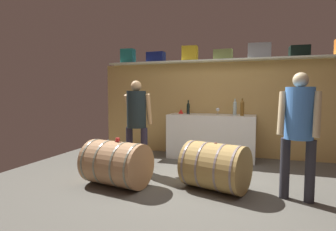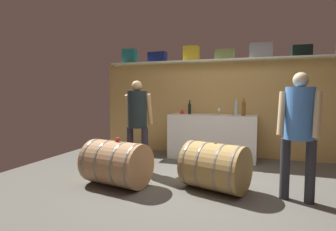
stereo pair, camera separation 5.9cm
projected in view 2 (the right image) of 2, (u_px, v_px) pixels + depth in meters
ground_plane at (209, 178)px, 4.35m from camera, size 6.71×7.68×0.02m
back_wall_panel at (225, 109)px, 5.85m from camera, size 5.51×0.10×1.98m
high_shelf_board at (224, 60)px, 5.63m from camera, size 5.07×0.40×0.03m
toolcase_teal at (130, 56)px, 6.32m from camera, size 0.31×0.23×0.32m
toolcase_navy at (157, 57)px, 6.10m from camera, size 0.41×0.22×0.22m
toolcase_yellow at (191, 54)px, 5.84m from camera, size 0.33×0.22×0.31m
toolcase_olive at (224, 55)px, 5.62m from camera, size 0.39×0.21×0.21m
toolcase_grey at (261, 51)px, 5.38m from camera, size 0.44×0.31×0.28m
toolcase_black at (301, 51)px, 5.15m from camera, size 0.36×0.31×0.20m
work_cabinet at (212, 137)px, 5.60m from camera, size 1.73×0.64×0.90m
wine_bottle_dark at (190, 108)px, 5.76m from camera, size 0.06×0.06×0.29m
wine_bottle_amber at (244, 108)px, 5.28m from camera, size 0.08×0.08×0.33m
wine_bottle_clear at (236, 108)px, 5.41m from camera, size 0.07×0.07×0.33m
wine_glass at (219, 110)px, 5.63m from camera, size 0.08×0.08×0.14m
red_funnel at (182, 111)px, 5.85m from camera, size 0.11×0.11×0.10m
wine_barrel_near at (116, 163)px, 3.98m from camera, size 1.00×0.78×0.65m
wine_barrel_far at (215, 167)px, 3.77m from camera, size 0.98×0.86×0.66m
tasting_cup at (118, 140)px, 3.94m from camera, size 0.06×0.06×0.05m
winemaker_pouring at (137, 116)px, 4.66m from camera, size 0.46×0.39×1.54m
visitor_tasting at (299, 123)px, 3.33m from camera, size 0.49×0.40×1.58m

